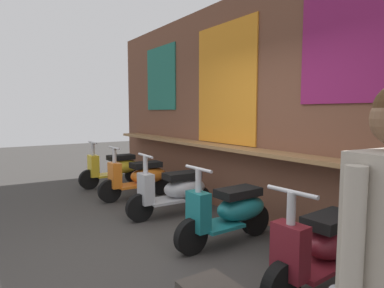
{
  "coord_description": "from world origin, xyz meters",
  "views": [
    {
      "loc": [
        2.94,
        -1.46,
        1.58
      ],
      "look_at": [
        -1.24,
        1.37,
        1.08
      ],
      "focal_mm": 30.86,
      "sensor_mm": 36.0,
      "label": 1
    }
  ],
  "objects_px": {
    "scooter_yellow": "(116,168)",
    "scooter_maroon": "(323,246)",
    "scooter_silver": "(175,190)",
    "scooter_teal": "(231,211)",
    "scooter_orange": "(140,177)"
  },
  "relations": [
    {
      "from": "scooter_orange",
      "to": "scooter_silver",
      "type": "distance_m",
      "value": 1.24
    },
    {
      "from": "scooter_teal",
      "to": "scooter_maroon",
      "type": "xyz_separation_m",
      "value": [
        1.25,
        -0.0,
        0.0
      ]
    },
    {
      "from": "scooter_yellow",
      "to": "scooter_orange",
      "type": "height_order",
      "value": "same"
    },
    {
      "from": "scooter_silver",
      "to": "scooter_maroon",
      "type": "distance_m",
      "value": 2.53
    },
    {
      "from": "scooter_yellow",
      "to": "scooter_silver",
      "type": "distance_m",
      "value": 2.44
    },
    {
      "from": "scooter_silver",
      "to": "scooter_maroon",
      "type": "relative_size",
      "value": 1.0
    },
    {
      "from": "scooter_yellow",
      "to": "scooter_maroon",
      "type": "xyz_separation_m",
      "value": [
        4.97,
        -0.0,
        0.0
      ]
    },
    {
      "from": "scooter_orange",
      "to": "scooter_maroon",
      "type": "distance_m",
      "value": 3.77
    },
    {
      "from": "scooter_orange",
      "to": "scooter_yellow",
      "type": "bearing_deg",
      "value": -89.77
    },
    {
      "from": "scooter_orange",
      "to": "scooter_silver",
      "type": "xyz_separation_m",
      "value": [
        1.24,
        -0.0,
        0.0
      ]
    },
    {
      "from": "scooter_silver",
      "to": "scooter_teal",
      "type": "bearing_deg",
      "value": 92.62
    },
    {
      "from": "scooter_silver",
      "to": "scooter_maroon",
      "type": "bearing_deg",
      "value": 92.62
    },
    {
      "from": "scooter_yellow",
      "to": "scooter_maroon",
      "type": "bearing_deg",
      "value": 89.12
    },
    {
      "from": "scooter_yellow",
      "to": "scooter_silver",
      "type": "height_order",
      "value": "same"
    },
    {
      "from": "scooter_silver",
      "to": "scooter_teal",
      "type": "xyz_separation_m",
      "value": [
        1.28,
        0.0,
        0.0
      ]
    }
  ]
}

